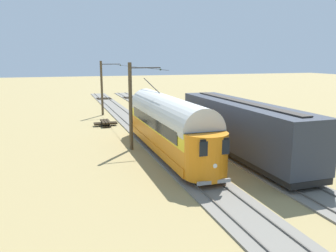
{
  "coord_description": "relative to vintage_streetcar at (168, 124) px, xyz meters",
  "views": [
    {
      "loc": [
        10.02,
        28.4,
        7.0
      ],
      "look_at": [
        2.33,
        5.01,
        2.05
      ],
      "focal_mm": 35.95,
      "sensor_mm": 36.0,
      "label": 1
    }
  ],
  "objects": [
    {
      "name": "ground_plane",
      "position": [
        -2.38,
        -5.12,
        -2.25
      ],
      "size": [
        220.0,
        220.0,
        0.0
      ],
      "primitive_type": "plane",
      "color": "#9E8956"
    },
    {
      "name": "track_streetcar_siding",
      "position": [
        -4.75,
        -5.43,
        -2.2
      ],
      "size": [
        2.8,
        80.0,
        0.18
      ],
      "color": "slate",
      "rests_on": "ground"
    },
    {
      "name": "track_adjacent_siding",
      "position": [
        0.0,
        -5.43,
        -2.2
      ],
      "size": [
        2.8,
        80.0,
        0.18
      ],
      "color": "slate",
      "rests_on": "ground"
    },
    {
      "name": "vintage_streetcar",
      "position": [
        0.0,
        0.0,
        0.0
      ],
      "size": [
        2.65,
        15.98,
        5.07
      ],
      "color": "orange",
      "rests_on": "ground"
    },
    {
      "name": "boxcar_adjacent",
      "position": [
        -4.76,
        2.39,
        -0.09
      ],
      "size": [
        2.96,
        14.88,
        3.85
      ],
      "color": "#2D333D",
      "rests_on": "ground"
    },
    {
      "name": "catenary_pole_foreground",
      "position": [
        2.33,
        -18.99,
        1.25
      ],
      "size": [
        2.62,
        0.28,
        6.72
      ],
      "color": "#4C3D28",
      "rests_on": "ground"
    },
    {
      "name": "catenary_pole_mid_near",
      "position": [
        2.33,
        -1.83,
        1.25
      ],
      "size": [
        2.62,
        0.28,
        6.72
      ],
      "color": "#4C3D28",
      "rests_on": "ground"
    },
    {
      "name": "overhead_wire_run",
      "position": [
        0.08,
        -10.99,
        3.92
      ],
      "size": [
        2.42,
        21.16,
        0.18
      ],
      "color": "black",
      "rests_on": "ground"
    },
    {
      "name": "spare_tie_stack",
      "position": [
        3.03,
        -11.98,
        -1.98
      ],
      "size": [
        2.4,
        2.4,
        0.54
      ],
      "color": "#2D2316",
      "rests_on": "ground"
    },
    {
      "name": "track_end_bumper",
      "position": [
        -4.75,
        -15.49,
        -1.85
      ],
      "size": [
        1.8,
        0.6,
        0.8
      ],
      "primitive_type": "cube",
      "color": "#B2A519",
      "rests_on": "ground"
    }
  ]
}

